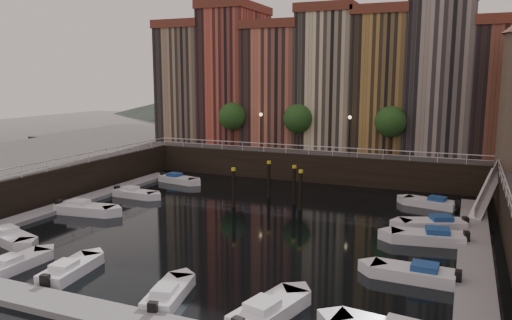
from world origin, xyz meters
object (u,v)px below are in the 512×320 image
at_px(mooring_pilings, 274,186).
at_px(boat_left_3, 134,193).
at_px(boat_left_0, 10,237).
at_px(boat_left_2, 84,209).
at_px(gangway, 487,190).

xyz_separation_m(mooring_pilings, boat_left_3, (-13.07, -2.48, -1.30)).
relative_size(boat_left_0, boat_left_2, 0.91).
bearing_deg(boat_left_0, gangway, 51.66).
bearing_deg(boat_left_3, mooring_pilings, 13.50).
bearing_deg(boat_left_2, boat_left_0, -94.09).
bearing_deg(mooring_pilings, gangway, 13.94).
xyz_separation_m(boat_left_0, boat_left_3, (-0.13, 14.05, -0.02)).
bearing_deg(boat_left_3, boat_left_2, -89.70).
bearing_deg(boat_left_3, boat_left_0, -86.71).
xyz_separation_m(gangway, boat_left_2, (-30.44, -13.10, -1.52)).
bearing_deg(boat_left_0, boat_left_3, 107.53).
height_order(gangway, boat_left_2, gangway).
relative_size(mooring_pilings, boat_left_0, 1.24).
bearing_deg(gangway, boat_left_0, -145.33).
bearing_deg(boat_left_3, gangway, 15.32).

